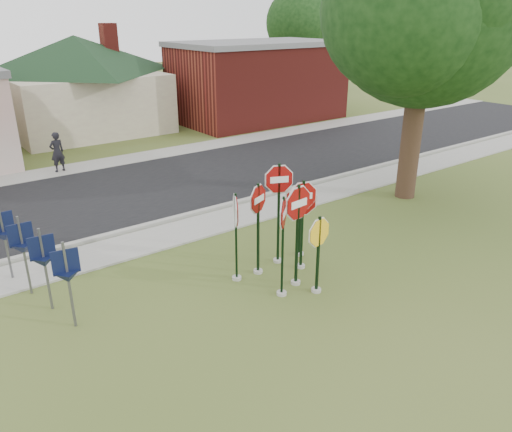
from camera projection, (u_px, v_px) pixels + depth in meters
ground at (324, 301)px, 11.70m from camera, size 120.00×120.00×0.00m
sidewalk_near at (202, 226)px, 15.77m from camera, size 60.00×1.60×0.06m
road at (141, 189)px, 19.11m from camera, size 60.00×7.00×0.04m
sidewalk_far at (100, 164)px, 22.30m from camera, size 60.00×1.60×0.06m
curb at (187, 215)px, 16.50m from camera, size 60.00×0.20×0.14m
stop_sign_center at (298, 220)px, 11.82m from camera, size 1.15×0.24×2.72m
stop_sign_yellow at (318, 247)px, 11.66m from camera, size 0.97×0.24×2.06m
stop_sign_left at (283, 234)px, 11.38m from camera, size 0.75×0.66×2.59m
stop_sign_right at (302, 213)px, 12.68m from camera, size 1.00×0.32×2.53m
stop_sign_back_right at (279, 199)px, 12.89m from camera, size 0.97×0.43×2.88m
stop_sign_back_left at (258, 217)px, 12.41m from camera, size 0.93×0.41×2.54m
stop_sign_far_right at (301, 210)px, 13.45m from camera, size 0.85×0.83×2.22m
stop_sign_far_left at (236, 225)px, 12.11m from camera, size 0.53×0.97×2.43m
route_sign_row at (23, 247)px, 11.58m from camera, size 1.43×4.63×2.00m
building_house at (77, 65)px, 27.77m from camera, size 11.60×11.60×6.20m
building_brick at (258, 81)px, 31.19m from camera, size 10.20×6.20×4.75m
oak_tree at (427, 2)px, 15.98m from camera, size 10.36×9.76×10.02m
bg_tree_right at (300, 23)px, 41.12m from camera, size 5.60×5.60×8.40m
pedestrian at (57, 152)px, 20.88m from camera, size 0.68×0.51×1.68m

